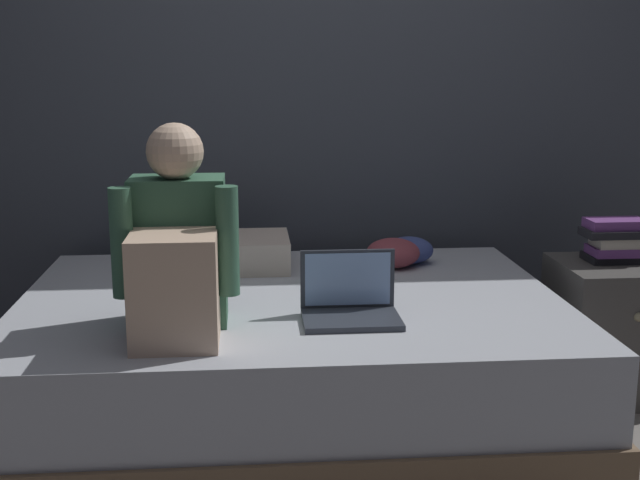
{
  "coord_description": "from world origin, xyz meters",
  "views": [
    {
      "loc": [
        -0.35,
        -2.63,
        1.32
      ],
      "look_at": [
        -0.11,
        0.1,
        0.74
      ],
      "focal_mm": 46.59,
      "sensor_mm": 36.0,
      "label": 1
    }
  ],
  "objects_px": {
    "person_sitting": "(177,254)",
    "book_stack": "(614,240)",
    "laptop": "(350,303)",
    "clothes_pile": "(398,252)",
    "bed": "(291,359)",
    "pillow": "(221,252)",
    "nightstand": "(611,329)"
  },
  "relations": [
    {
      "from": "person_sitting",
      "to": "book_stack",
      "type": "relative_size",
      "value": 2.65
    },
    {
      "from": "person_sitting",
      "to": "laptop",
      "type": "xyz_separation_m",
      "value": [
        0.56,
        0.07,
        -0.2
      ]
    },
    {
      "from": "person_sitting",
      "to": "clothes_pile",
      "type": "distance_m",
      "value": 1.18
    },
    {
      "from": "person_sitting",
      "to": "laptop",
      "type": "distance_m",
      "value": 0.59
    },
    {
      "from": "bed",
      "to": "person_sitting",
      "type": "distance_m",
      "value": 0.72
    },
    {
      "from": "person_sitting",
      "to": "clothes_pile",
      "type": "relative_size",
      "value": 2.21
    },
    {
      "from": "laptop",
      "to": "pillow",
      "type": "relative_size",
      "value": 0.57
    },
    {
      "from": "clothes_pile",
      "to": "book_stack",
      "type": "bearing_deg",
      "value": -16.52
    },
    {
      "from": "laptop",
      "to": "pillow",
      "type": "distance_m",
      "value": 0.87
    },
    {
      "from": "bed",
      "to": "pillow",
      "type": "bearing_deg",
      "value": 120.32
    },
    {
      "from": "nightstand",
      "to": "person_sitting",
      "type": "distance_m",
      "value": 1.81
    },
    {
      "from": "laptop",
      "to": "bed",
      "type": "bearing_deg",
      "value": 121.82
    },
    {
      "from": "nightstand",
      "to": "clothes_pile",
      "type": "bearing_deg",
      "value": 161.59
    },
    {
      "from": "laptop",
      "to": "clothes_pile",
      "type": "relative_size",
      "value": 1.08
    },
    {
      "from": "laptop",
      "to": "clothes_pile",
      "type": "bearing_deg",
      "value": 67.94
    },
    {
      "from": "laptop",
      "to": "pillow",
      "type": "xyz_separation_m",
      "value": [
        -0.45,
        0.74,
        0.01
      ]
    },
    {
      "from": "bed",
      "to": "nightstand",
      "type": "bearing_deg",
      "value": 6.56
    },
    {
      "from": "person_sitting",
      "to": "pillow",
      "type": "xyz_separation_m",
      "value": [
        0.11,
        0.82,
        -0.19
      ]
    },
    {
      "from": "pillow",
      "to": "clothes_pile",
      "type": "height_order",
      "value": "pillow"
    },
    {
      "from": "book_stack",
      "to": "clothes_pile",
      "type": "distance_m",
      "value": 0.86
    },
    {
      "from": "book_stack",
      "to": "clothes_pile",
      "type": "height_order",
      "value": "book_stack"
    },
    {
      "from": "nightstand",
      "to": "bed",
      "type": "bearing_deg",
      "value": -173.44
    },
    {
      "from": "bed",
      "to": "nightstand",
      "type": "xyz_separation_m",
      "value": [
        1.3,
        0.15,
        0.03
      ]
    },
    {
      "from": "nightstand",
      "to": "laptop",
      "type": "xyz_separation_m",
      "value": [
        -1.12,
        -0.44,
        0.27
      ]
    },
    {
      "from": "pillow",
      "to": "book_stack",
      "type": "distance_m",
      "value": 1.59
    },
    {
      "from": "bed",
      "to": "book_stack",
      "type": "bearing_deg",
      "value": 7.88
    },
    {
      "from": "person_sitting",
      "to": "laptop",
      "type": "bearing_deg",
      "value": 7.67
    },
    {
      "from": "bed",
      "to": "nightstand",
      "type": "distance_m",
      "value": 1.31
    },
    {
      "from": "pillow",
      "to": "clothes_pile",
      "type": "xyz_separation_m",
      "value": [
        0.74,
        -0.03,
        -0.01
      ]
    },
    {
      "from": "bed",
      "to": "book_stack",
      "type": "height_order",
      "value": "book_stack"
    },
    {
      "from": "laptop",
      "to": "pillow",
      "type": "height_order",
      "value": "laptop"
    },
    {
      "from": "bed",
      "to": "person_sitting",
      "type": "relative_size",
      "value": 3.05
    }
  ]
}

